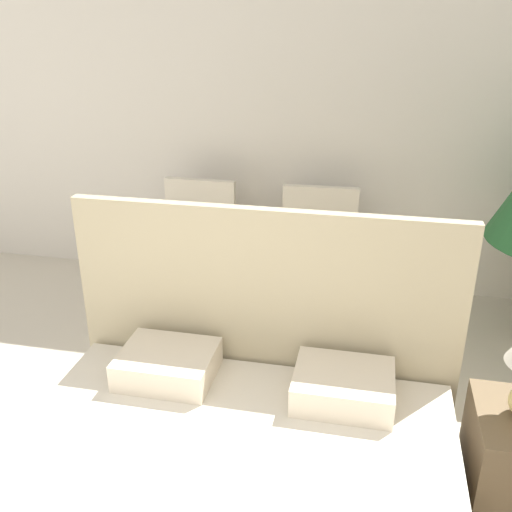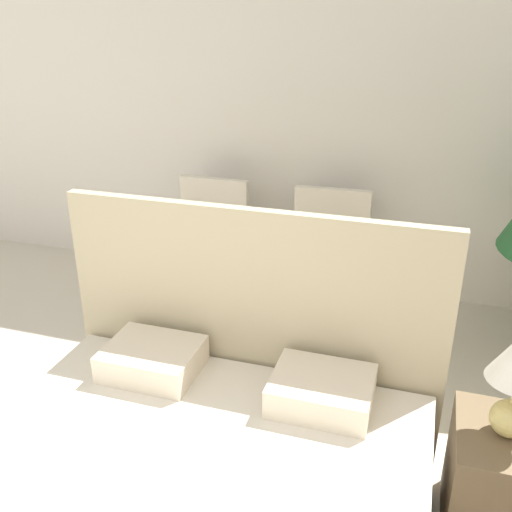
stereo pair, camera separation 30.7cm
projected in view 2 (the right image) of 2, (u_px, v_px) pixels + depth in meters
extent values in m
cube|color=silver|center=(318.00, 110.00, 4.37)|extent=(10.00, 0.06, 2.90)
cube|color=tan|center=(250.00, 332.00, 2.87)|extent=(1.91, 0.06, 1.32)
cube|color=beige|center=(153.00, 359.00, 2.80)|extent=(0.45, 0.37, 0.14)
cube|color=beige|center=(322.00, 391.00, 2.56)|extent=(0.45, 0.37, 0.14)
cube|color=beige|center=(200.00, 279.00, 4.43)|extent=(0.59, 0.74, 0.45)
cube|color=beige|center=(215.00, 208.00, 4.53)|extent=(0.57, 0.08, 0.50)
cube|color=beige|center=(171.00, 239.00, 4.38)|extent=(0.12, 0.65, 0.16)
cube|color=beige|center=(227.00, 246.00, 4.24)|extent=(0.12, 0.65, 0.16)
cube|color=beige|center=(321.00, 296.00, 4.17)|extent=(0.59, 0.74, 0.45)
cube|color=beige|center=(332.00, 221.00, 4.27)|extent=(0.57, 0.08, 0.50)
cube|color=beige|center=(291.00, 254.00, 4.10)|extent=(0.12, 0.65, 0.16)
cube|color=beige|center=(356.00, 261.00, 3.99)|extent=(0.12, 0.65, 0.16)
cube|color=brown|center=(499.00, 484.00, 2.45)|extent=(0.43, 0.49, 0.55)
sphere|color=tan|center=(509.00, 418.00, 2.32)|extent=(0.16, 0.16, 0.16)
cylinder|color=brown|center=(260.00, 288.00, 4.32)|extent=(0.35, 0.35, 0.43)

